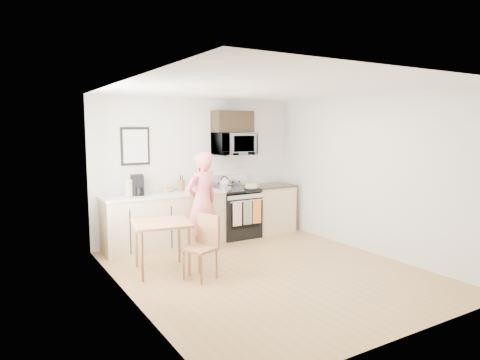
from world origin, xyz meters
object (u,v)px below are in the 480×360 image
chair (206,237)px  cake (251,186)px  range (237,214)px  dining_table (161,228)px  person (202,202)px  microwave (234,144)px

chair → cake: size_ratio=3.08×
range → chair: range is taller
dining_table → chair: size_ratio=0.90×
dining_table → cake: cake is taller
person → cake: person is taller
range → chair: bearing=-131.2°
chair → cake: bearing=19.3°
microwave → cake: bearing=-49.4°
range → microwave: 1.33m
range → person: person is taller
microwave → person: 1.48m
dining_table → chair: bearing=-49.7°
person → microwave: bearing=-160.0°
range → chair: size_ratio=1.32×
range → dining_table: range is taller
range → cake: range is taller
range → microwave: microwave is taller
range → cake: bearing=-35.1°
dining_table → chair: chair is taller
microwave → person: (-0.98, -0.63, -0.92)m
range → microwave: size_ratio=1.53×
range → dining_table: bearing=-148.6°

